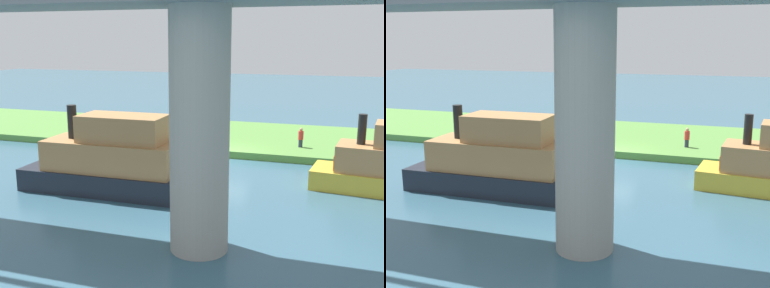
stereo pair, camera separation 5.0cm
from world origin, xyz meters
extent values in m
plane|color=#386075|center=(0.00, 0.00, 0.00)|extent=(160.00, 160.00, 0.00)
cube|color=#5B9342|center=(0.00, -6.00, 0.25)|extent=(80.00, 12.00, 0.50)
cylinder|color=#9E998E|center=(-2.30, 14.16, 4.57)|extent=(2.23, 2.23, 9.13)
cylinder|color=#2D334C|center=(-4.46, -2.85, 0.78)|extent=(0.29, 0.29, 0.55)
cylinder|color=red|center=(-4.46, -2.85, 1.35)|extent=(0.37, 0.37, 0.60)
sphere|color=tan|center=(-4.46, -2.85, 1.77)|extent=(0.24, 0.24, 0.24)
cylinder|color=brown|center=(7.63, -1.82, 1.00)|extent=(0.20, 0.20, 1.01)
cylinder|color=black|center=(-8.24, 4.34, 3.31)|extent=(0.45, 0.45, 1.61)
cube|color=#D84C2D|center=(-7.70, 4.28, 1.48)|extent=(1.60, 1.76, 0.80)
cube|color=#1E232D|center=(4.67, 8.87, 0.59)|extent=(8.95, 3.08, 1.19)
cube|color=#B27F4C|center=(4.18, 8.87, 1.98)|extent=(7.16, 2.76, 1.58)
cube|color=#B27F4C|center=(3.48, 8.86, 3.47)|extent=(4.49, 2.31, 1.39)
cylinder|color=black|center=(6.45, 8.90, 3.66)|extent=(0.50, 0.50, 1.78)
cube|color=#D84C2D|center=(7.05, 8.91, 1.63)|extent=(1.61, 1.80, 0.89)
camera|label=1|loc=(-7.37, 30.32, 7.94)|focal=43.99mm
camera|label=2|loc=(-7.42, 30.30, 7.94)|focal=43.99mm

